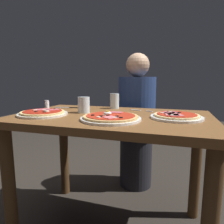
{
  "coord_description": "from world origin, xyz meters",
  "views": [
    {
      "loc": [
        0.35,
        -1.11,
        0.96
      ],
      "look_at": [
        0.02,
        -0.07,
        0.78
      ],
      "focal_mm": 32.14,
      "sensor_mm": 36.0,
      "label": 1
    }
  ],
  "objects_px": {
    "dining_table": "(112,137)",
    "salt_shaker": "(47,105)",
    "pizza_across_right": "(176,116)",
    "pizza_foreground": "(111,117)",
    "water_glass_near": "(84,106)",
    "diner_person": "(136,125)",
    "pizza_across_left": "(43,113)",
    "fork": "(139,110)",
    "knife": "(70,108)",
    "water_glass_far": "(115,102)"
  },
  "relations": [
    {
      "from": "diner_person",
      "to": "water_glass_far",
      "type": "bearing_deg",
      "value": 72.69
    },
    {
      "from": "water_glass_near",
      "to": "pizza_across_right",
      "type": "bearing_deg",
      "value": -2.87
    },
    {
      "from": "dining_table",
      "to": "knife",
      "type": "bearing_deg",
      "value": 152.81
    },
    {
      "from": "dining_table",
      "to": "salt_shaker",
      "type": "bearing_deg",
      "value": 172.34
    },
    {
      "from": "pizza_foreground",
      "to": "pizza_across_right",
      "type": "bearing_deg",
      "value": 23.45
    },
    {
      "from": "pizza_foreground",
      "to": "water_glass_far",
      "type": "relative_size",
      "value": 2.9
    },
    {
      "from": "water_glass_far",
      "to": "knife",
      "type": "distance_m",
      "value": 0.33
    },
    {
      "from": "knife",
      "to": "fork",
      "type": "bearing_deg",
      "value": 1.68
    },
    {
      "from": "pizza_across_right",
      "to": "water_glass_near",
      "type": "relative_size",
      "value": 2.76
    },
    {
      "from": "dining_table",
      "to": "pizza_foreground",
      "type": "distance_m",
      "value": 0.2
    },
    {
      "from": "water_glass_near",
      "to": "knife",
      "type": "height_order",
      "value": "water_glass_near"
    },
    {
      "from": "pizza_across_right",
      "to": "salt_shaker",
      "type": "distance_m",
      "value": 0.86
    },
    {
      "from": "fork",
      "to": "diner_person",
      "type": "distance_m",
      "value": 0.45
    },
    {
      "from": "water_glass_near",
      "to": "diner_person",
      "type": "bearing_deg",
      "value": 67.91
    },
    {
      "from": "pizza_across_right",
      "to": "dining_table",
      "type": "bearing_deg",
      "value": -179.17
    },
    {
      "from": "pizza_across_right",
      "to": "pizza_foreground",
      "type": "bearing_deg",
      "value": -156.55
    },
    {
      "from": "pizza_across_left",
      "to": "knife",
      "type": "xyz_separation_m",
      "value": [
        0.0,
        0.32,
        -0.01
      ]
    },
    {
      "from": "pizza_across_left",
      "to": "salt_shaker",
      "type": "height_order",
      "value": "salt_shaker"
    },
    {
      "from": "knife",
      "to": "water_glass_near",
      "type": "bearing_deg",
      "value": -40.86
    },
    {
      "from": "pizza_across_right",
      "to": "water_glass_near",
      "type": "distance_m",
      "value": 0.56
    },
    {
      "from": "dining_table",
      "to": "pizza_across_left",
      "type": "bearing_deg",
      "value": -163.35
    },
    {
      "from": "dining_table",
      "to": "knife",
      "type": "distance_m",
      "value": 0.46
    },
    {
      "from": "fork",
      "to": "diner_person",
      "type": "xyz_separation_m",
      "value": [
        -0.09,
        0.4,
        -0.19
      ]
    },
    {
      "from": "salt_shaker",
      "to": "knife",
      "type": "bearing_deg",
      "value": 52.39
    },
    {
      "from": "fork",
      "to": "knife",
      "type": "relative_size",
      "value": 0.81
    },
    {
      "from": "knife",
      "to": "pizza_foreground",
      "type": "bearing_deg",
      "value": -38.36
    },
    {
      "from": "water_glass_far",
      "to": "fork",
      "type": "height_order",
      "value": "water_glass_far"
    },
    {
      "from": "water_glass_near",
      "to": "pizza_across_left",
      "type": "bearing_deg",
      "value": -142.46
    },
    {
      "from": "dining_table",
      "to": "salt_shaker",
      "type": "distance_m",
      "value": 0.52
    },
    {
      "from": "water_glass_near",
      "to": "knife",
      "type": "xyz_separation_m",
      "value": [
        -0.19,
        0.17,
        -0.04
      ]
    },
    {
      "from": "pizza_across_right",
      "to": "water_glass_far",
      "type": "height_order",
      "value": "water_glass_far"
    },
    {
      "from": "pizza_across_left",
      "to": "knife",
      "type": "bearing_deg",
      "value": 89.3
    },
    {
      "from": "pizza_foreground",
      "to": "pizza_across_left",
      "type": "relative_size",
      "value": 1.1
    },
    {
      "from": "dining_table",
      "to": "salt_shaker",
      "type": "height_order",
      "value": "salt_shaker"
    },
    {
      "from": "water_glass_near",
      "to": "salt_shaker",
      "type": "relative_size",
      "value": 1.5
    },
    {
      "from": "water_glass_near",
      "to": "diner_person",
      "type": "relative_size",
      "value": 0.08
    },
    {
      "from": "pizza_across_right",
      "to": "water_glass_far",
      "type": "distance_m",
      "value": 0.51
    },
    {
      "from": "knife",
      "to": "salt_shaker",
      "type": "height_order",
      "value": "salt_shaker"
    },
    {
      "from": "dining_table",
      "to": "water_glass_near",
      "type": "xyz_separation_m",
      "value": [
        -0.2,
        0.03,
        0.18
      ]
    },
    {
      "from": "water_glass_near",
      "to": "fork",
      "type": "distance_m",
      "value": 0.37
    },
    {
      "from": "pizza_across_left",
      "to": "water_glass_near",
      "type": "height_order",
      "value": "water_glass_near"
    },
    {
      "from": "pizza_foreground",
      "to": "pizza_across_right",
      "type": "xyz_separation_m",
      "value": [
        0.33,
        0.14,
        -0.0
      ]
    },
    {
      "from": "water_glass_far",
      "to": "fork",
      "type": "bearing_deg",
      "value": -17.67
    },
    {
      "from": "pizza_across_right",
      "to": "fork",
      "type": "height_order",
      "value": "pizza_across_right"
    },
    {
      "from": "dining_table",
      "to": "water_glass_far",
      "type": "xyz_separation_m",
      "value": [
        -0.07,
        0.28,
        0.18
      ]
    },
    {
      "from": "knife",
      "to": "salt_shaker",
      "type": "distance_m",
      "value": 0.17
    },
    {
      "from": "dining_table",
      "to": "salt_shaker",
      "type": "xyz_separation_m",
      "value": [
        -0.49,
        0.07,
        0.17
      ]
    },
    {
      "from": "water_glass_near",
      "to": "diner_person",
      "type": "xyz_separation_m",
      "value": [
        0.23,
        0.58,
        -0.23
      ]
    },
    {
      "from": "dining_table",
      "to": "pizza_foreground",
      "type": "xyz_separation_m",
      "value": [
        0.04,
        -0.14,
        0.15
      ]
    },
    {
      "from": "water_glass_near",
      "to": "fork",
      "type": "height_order",
      "value": "water_glass_near"
    }
  ]
}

